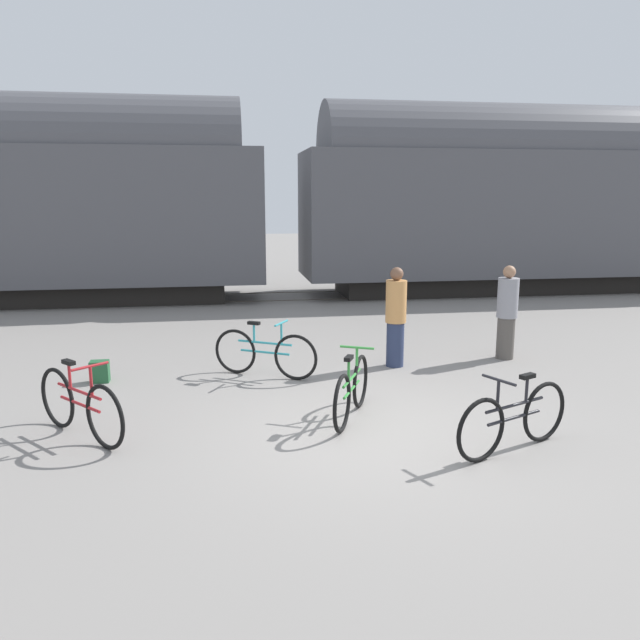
# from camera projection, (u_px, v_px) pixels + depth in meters

# --- Properties ---
(ground_plane) EXTENTS (80.00, 80.00, 0.00)m
(ground_plane) POSITION_uv_depth(u_px,v_px,m) (370.00, 432.00, 7.69)
(ground_plane) COLOR gray
(freight_train) EXTENTS (28.45, 2.89, 5.45)m
(freight_train) POSITION_uv_depth(u_px,v_px,m) (283.00, 195.00, 17.35)
(freight_train) COLOR black
(freight_train) RESTS_ON ground_plane
(rail_near) EXTENTS (40.45, 0.07, 0.01)m
(rail_near) POSITION_uv_depth(u_px,v_px,m) (287.00, 300.00, 17.22)
(rail_near) COLOR #4C4238
(rail_near) RESTS_ON ground_plane
(rail_far) EXTENTS (40.45, 0.07, 0.01)m
(rail_far) POSITION_uv_depth(u_px,v_px,m) (282.00, 292.00, 18.61)
(rail_far) COLOR #4C4238
(rail_far) RESTS_ON ground_plane
(bicycle_maroon) EXTENTS (1.25, 1.42, 0.96)m
(bicycle_maroon) POSITION_uv_depth(u_px,v_px,m) (80.00, 405.00, 7.43)
(bicycle_maroon) COLOR black
(bicycle_maroon) RESTS_ON ground_plane
(bicycle_green) EXTENTS (0.79, 1.55, 0.91)m
(bicycle_green) POSITION_uv_depth(u_px,v_px,m) (352.00, 390.00, 8.07)
(bicycle_green) COLOR black
(bicycle_green) RESTS_ON ground_plane
(bicycle_teal) EXTENTS (1.59, 0.94, 0.92)m
(bicycle_teal) POSITION_uv_depth(u_px,v_px,m) (265.00, 353.00, 9.95)
(bicycle_teal) COLOR black
(bicycle_teal) RESTS_ON ground_plane
(bicycle_black) EXTENTS (1.66, 0.78, 0.91)m
(bicycle_black) POSITION_uv_depth(u_px,v_px,m) (514.00, 419.00, 7.04)
(bicycle_black) COLOR black
(bicycle_black) RESTS_ON ground_plane
(person_in_tan) EXTENTS (0.35, 0.35, 1.69)m
(person_in_tan) POSITION_uv_depth(u_px,v_px,m) (396.00, 317.00, 10.48)
(person_in_tan) COLOR #283351
(person_in_tan) RESTS_ON ground_plane
(person_in_grey) EXTENTS (0.36, 0.36, 1.66)m
(person_in_grey) POSITION_uv_depth(u_px,v_px,m) (507.00, 313.00, 10.98)
(person_in_grey) COLOR #514C47
(person_in_grey) RESTS_ON ground_plane
(backpack) EXTENTS (0.28, 0.20, 0.34)m
(backpack) POSITION_uv_depth(u_px,v_px,m) (100.00, 371.00, 9.70)
(backpack) COLOR #235633
(backpack) RESTS_ON ground_plane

